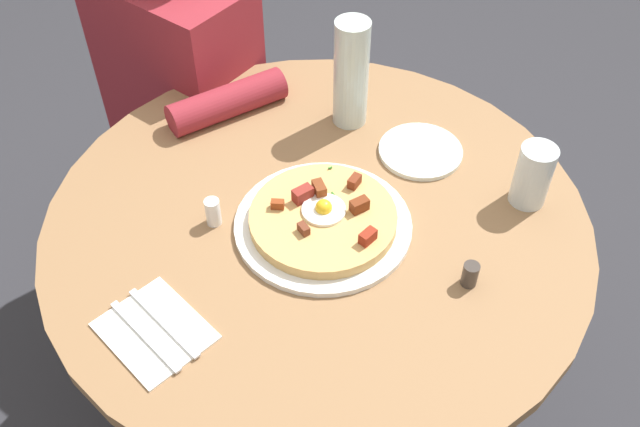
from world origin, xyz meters
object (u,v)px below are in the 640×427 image
(pizza_plate, at_px, (323,225))
(breakfast_pizza, at_px, (323,217))
(water_bottle, at_px, (351,74))
(knife, at_px, (145,336))
(fork, at_px, (164,323))
(water_glass, at_px, (533,175))
(pepper_shaker, at_px, (470,275))
(dining_table, at_px, (317,275))
(bread_plate, at_px, (420,151))
(salt_shaker, at_px, (213,212))
(person_seated, at_px, (190,130))

(pizza_plate, relative_size, breakfast_pizza, 1.21)
(water_bottle, bearing_deg, knife, -84.38)
(fork, distance_m, water_bottle, 0.62)
(breakfast_pizza, distance_m, water_glass, 0.39)
(pizza_plate, height_order, pepper_shaker, pepper_shaker)
(dining_table, relative_size, water_bottle, 4.32)
(bread_plate, relative_size, pepper_shaker, 3.71)
(bread_plate, bearing_deg, water_bottle, 179.95)
(bread_plate, xyz_separation_m, salt_shaker, (-0.20, -0.39, 0.02))
(dining_table, distance_m, bread_plate, 0.33)
(water_glass, relative_size, salt_shaker, 2.26)
(bread_plate, xyz_separation_m, water_glass, (0.23, 0.01, 0.06))
(person_seated, distance_m, fork, 0.83)
(person_seated, bearing_deg, pepper_shaker, -12.17)
(person_seated, bearing_deg, water_glass, 3.24)
(pizza_plate, bearing_deg, fork, -102.81)
(pizza_plate, bearing_deg, bread_plate, 83.12)
(dining_table, distance_m, breakfast_pizza, 0.21)
(fork, distance_m, pepper_shaker, 0.51)
(person_seated, bearing_deg, fork, -46.06)
(water_bottle, bearing_deg, water_glass, 1.08)
(water_glass, xyz_separation_m, salt_shaker, (-0.43, -0.40, -0.03))
(knife, xyz_separation_m, pepper_shaker, (0.36, 0.41, 0.02))
(breakfast_pizza, bearing_deg, fork, -102.73)
(fork, height_order, water_bottle, water_bottle)
(dining_table, xyz_separation_m, breakfast_pizza, (0.03, -0.02, 0.20))
(dining_table, bearing_deg, pizza_plate, -32.37)
(person_seated, xyz_separation_m, pizza_plate, (0.62, -0.24, 0.25))
(dining_table, distance_m, knife, 0.43)
(salt_shaker, bearing_deg, breakfast_pizza, 34.38)
(fork, xyz_separation_m, water_glass, (0.34, 0.62, 0.06))
(dining_table, bearing_deg, water_glass, 43.22)
(knife, height_order, pepper_shaker, pepper_shaker)
(person_seated, relative_size, water_glass, 9.03)
(breakfast_pizza, bearing_deg, knife, -102.30)
(fork, relative_size, water_bottle, 0.77)
(dining_table, distance_m, salt_shaker, 0.28)
(fork, height_order, knife, same)
(person_seated, distance_m, salt_shaker, 0.64)
(person_seated, bearing_deg, knife, -48.07)
(person_seated, distance_m, water_bottle, 0.60)
(knife, relative_size, water_bottle, 0.77)
(knife, distance_m, water_bottle, 0.66)
(breakfast_pizza, height_order, knife, breakfast_pizza)
(fork, bearing_deg, dining_table, -89.56)
(dining_table, xyz_separation_m, water_bottle, (-0.12, 0.27, 0.30))
(knife, bearing_deg, salt_shaker, -62.80)
(person_seated, xyz_separation_m, salt_shaker, (0.46, -0.35, 0.27))
(pizza_plate, distance_m, water_bottle, 0.34)
(breakfast_pizza, bearing_deg, salt_shaker, -145.62)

